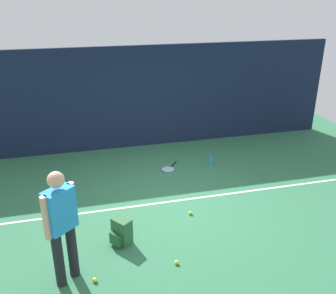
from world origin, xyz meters
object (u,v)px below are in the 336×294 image
at_px(tennis_player, 61,222).
at_px(tennis_ball_by_fence, 95,280).
at_px(tennis_racket, 169,169).
at_px(water_bottle, 211,161).
at_px(tennis_ball_near_player, 190,213).
at_px(tennis_ball_far_left, 54,230).
at_px(tennis_ball_mid_court, 177,262).
at_px(backpack, 121,232).

bearing_deg(tennis_player, tennis_ball_by_fence, -62.95).
xyz_separation_m(tennis_racket, tennis_ball_by_fence, (-1.89, -3.19, 0.02)).
bearing_deg(water_bottle, tennis_player, -137.22).
relative_size(tennis_racket, tennis_ball_near_player, 8.87).
xyz_separation_m(tennis_ball_near_player, tennis_ball_far_left, (-2.40, 0.07, 0.00)).
bearing_deg(tennis_player, tennis_ball_mid_court, -43.10).
height_order(tennis_racket, tennis_ball_by_fence, tennis_ball_by_fence).
height_order(backpack, tennis_ball_mid_court, backpack).
bearing_deg(backpack, tennis_ball_far_left, -155.67).
xyz_separation_m(tennis_ball_near_player, tennis_ball_by_fence, (-1.81, -1.30, 0.00)).
height_order(backpack, tennis_ball_far_left, backpack).
bearing_deg(tennis_player, tennis_ball_near_player, -12.27).
xyz_separation_m(tennis_ball_near_player, tennis_ball_mid_court, (-0.60, -1.23, 0.00)).
distance_m(tennis_player, tennis_racket, 3.90).
bearing_deg(tennis_ball_far_left, tennis_racket, 36.48).
distance_m(tennis_racket, tennis_ball_mid_court, 3.20).
distance_m(backpack, tennis_ball_far_left, 1.23).
bearing_deg(water_bottle, tennis_ball_far_left, -152.70).
distance_m(backpack, tennis_ball_near_player, 1.43).
distance_m(tennis_player, water_bottle, 4.52).
bearing_deg(tennis_ball_mid_court, water_bottle, 61.35).
xyz_separation_m(backpack, tennis_ball_by_fence, (-0.49, -0.79, -0.18)).
distance_m(tennis_player, tennis_ball_mid_court, 1.83).
bearing_deg(tennis_racket, tennis_ball_by_fence, 8.89).
distance_m(tennis_ball_mid_court, tennis_ball_far_left, 2.21).
bearing_deg(tennis_ball_mid_court, tennis_ball_by_fence, -176.66).
relative_size(tennis_ball_near_player, water_bottle, 0.30).
bearing_deg(tennis_racket, backpack, 9.31).
bearing_deg(water_bottle, tennis_ball_by_fence, -132.50).
bearing_deg(tennis_ball_mid_court, tennis_racket, 77.81).
xyz_separation_m(tennis_ball_mid_court, water_bottle, (1.69, 3.10, 0.08)).
distance_m(tennis_player, tennis_ball_near_player, 2.63).
height_order(tennis_player, tennis_ball_near_player, tennis_player).
bearing_deg(tennis_ball_by_fence, tennis_ball_near_player, 35.66).
bearing_deg(tennis_ball_far_left, tennis_ball_mid_court, -35.86).
relative_size(tennis_racket, water_bottle, 2.64).
relative_size(tennis_player, tennis_ball_near_player, 25.76).
relative_size(tennis_ball_by_fence, water_bottle, 0.30).
bearing_deg(tennis_player, backpack, -3.26).
height_order(tennis_racket, tennis_ball_mid_court, tennis_ball_mid_court).
bearing_deg(water_bottle, backpack, -135.40).
height_order(tennis_ball_near_player, tennis_ball_by_fence, same).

